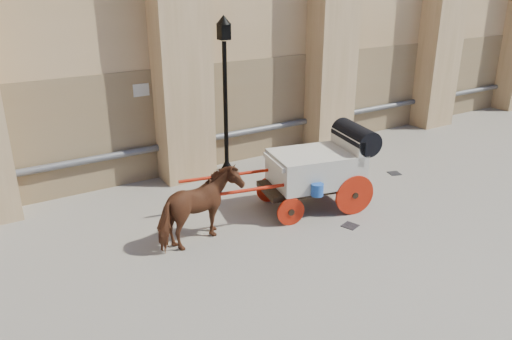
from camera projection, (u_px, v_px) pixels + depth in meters
ground at (292, 218)px, 11.60m from camera, size 90.00×90.00×0.00m
horse at (200, 209)px, 10.23m from camera, size 2.03×1.32×1.58m
carriage at (322, 165)px, 11.80m from camera, size 4.66×2.11×1.97m
street_lamp at (225, 91)px, 13.63m from camera, size 0.40×0.40×4.31m
drain_grate_near at (350, 226)px, 11.21m from camera, size 0.40×0.40×0.01m
drain_grate_far at (394, 173)px, 14.17m from camera, size 0.40×0.40×0.01m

